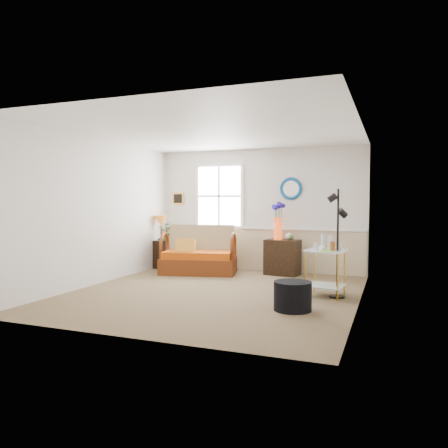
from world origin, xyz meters
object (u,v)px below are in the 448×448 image
(loveseat, at_px, (199,250))
(lamp_stand, at_px, (163,254))
(side_table, at_px, (325,273))
(floor_lamp, at_px, (338,244))
(cabinet, at_px, (282,257))
(ottoman, at_px, (293,296))

(loveseat, height_order, lamp_stand, loveseat)
(side_table, xyz_separation_m, floor_lamp, (0.18, -0.05, 0.47))
(cabinet, bearing_deg, side_table, -49.47)
(loveseat, distance_m, lamp_stand, 1.08)
(cabinet, relative_size, floor_lamp, 0.42)
(lamp_stand, relative_size, side_table, 0.85)
(cabinet, height_order, ottoman, cabinet)
(loveseat, height_order, cabinet, loveseat)
(floor_lamp, bearing_deg, cabinet, 112.37)
(floor_lamp, height_order, ottoman, floor_lamp)
(loveseat, height_order, side_table, loveseat)
(lamp_stand, height_order, ottoman, lamp_stand)
(loveseat, relative_size, ottoman, 2.93)
(loveseat, xyz_separation_m, floor_lamp, (2.94, -1.30, 0.35))
(cabinet, xyz_separation_m, floor_lamp, (1.28, -1.75, 0.48))
(loveseat, height_order, floor_lamp, floor_lamp)
(lamp_stand, distance_m, ottoman, 4.38)
(ottoman, bearing_deg, lamp_stand, 142.66)
(loveseat, bearing_deg, cabinet, 1.82)
(loveseat, xyz_separation_m, side_table, (2.75, -1.25, -0.13))
(cabinet, bearing_deg, floor_lamp, -46.07)
(floor_lamp, bearing_deg, lamp_stand, 143.73)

